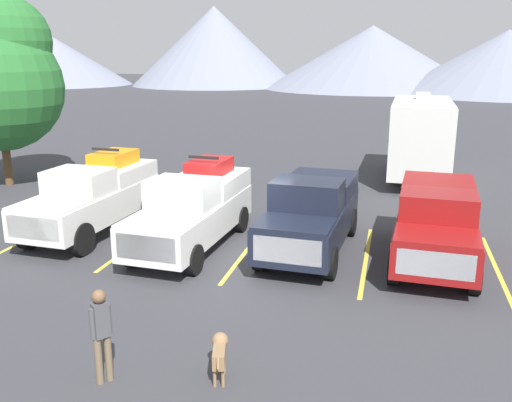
% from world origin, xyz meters
% --- Properties ---
extents(ground_plane, '(240.00, 240.00, 0.00)m').
position_xyz_m(ground_plane, '(0.00, 0.00, 0.00)').
color(ground_plane, '#38383D').
extents(pickup_truck_a, '(2.37, 5.65, 2.57)m').
position_xyz_m(pickup_truck_a, '(-5.22, 1.25, 1.20)').
color(pickup_truck_a, white).
rests_on(pickup_truck_a, ground).
extents(pickup_truck_b, '(2.33, 5.66, 2.56)m').
position_xyz_m(pickup_truck_b, '(-1.63, 0.69, 1.17)').
color(pickup_truck_b, white).
rests_on(pickup_truck_b, ground).
extents(pickup_truck_c, '(2.41, 5.49, 2.22)m').
position_xyz_m(pickup_truck_c, '(1.80, 1.12, 1.13)').
color(pickup_truck_c, black).
rests_on(pickup_truck_c, ground).
extents(pickup_truck_d, '(2.44, 5.48, 2.10)m').
position_xyz_m(pickup_truck_d, '(5.25, 1.09, 1.13)').
color(pickup_truck_d, maroon).
rests_on(pickup_truck_d, ground).
extents(lot_stripe_a, '(0.12, 5.50, 0.01)m').
position_xyz_m(lot_stripe_a, '(-6.86, 0.73, 0.00)').
color(lot_stripe_a, gold).
rests_on(lot_stripe_a, ground).
extents(lot_stripe_b, '(0.12, 5.50, 0.01)m').
position_xyz_m(lot_stripe_b, '(-3.43, 0.73, 0.00)').
color(lot_stripe_b, gold).
rests_on(lot_stripe_b, ground).
extents(lot_stripe_c, '(0.12, 5.50, 0.01)m').
position_xyz_m(lot_stripe_c, '(0.00, 0.73, 0.00)').
color(lot_stripe_c, gold).
rests_on(lot_stripe_c, ground).
extents(lot_stripe_d, '(0.12, 5.50, 0.01)m').
position_xyz_m(lot_stripe_d, '(3.43, 0.73, 0.00)').
color(lot_stripe_d, gold).
rests_on(lot_stripe_d, ground).
extents(lot_stripe_e, '(0.12, 5.50, 0.01)m').
position_xyz_m(lot_stripe_e, '(6.86, 0.73, 0.00)').
color(lot_stripe_e, gold).
rests_on(lot_stripe_e, ground).
extents(camper_trailer_a, '(2.69, 7.97, 3.83)m').
position_xyz_m(camper_trailer_a, '(5.12, 11.51, 2.02)').
color(camper_trailer_a, silver).
rests_on(camper_trailer_a, ground).
extents(person_a, '(0.32, 0.33, 1.74)m').
position_xyz_m(person_a, '(-0.70, -6.47, 1.00)').
color(person_a, '#726047').
rests_on(person_a, ground).
extents(dog, '(0.41, 0.86, 0.74)m').
position_xyz_m(dog, '(1.21, -5.81, 0.50)').
color(dog, olive).
rests_on(dog, ground).
extents(tree_a, '(5.29, 5.29, 7.88)m').
position_xyz_m(tree_a, '(-12.03, 6.14, 4.64)').
color(tree_a, brown).
rests_on(tree_a, ground).
extents(mountain_ridge, '(139.74, 39.00, 17.16)m').
position_xyz_m(mountain_ridge, '(7.23, 73.71, 6.01)').
color(mountain_ridge, gray).
rests_on(mountain_ridge, ground).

